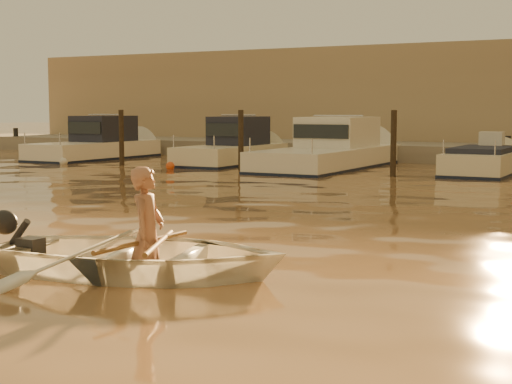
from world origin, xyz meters
The scene contains 18 objects.
ground_plane centered at (0.00, 0.00, 0.00)m, with size 160.00×160.00×0.00m, color olive.
dinghy centered at (1.63, -1.40, 0.26)m, with size 2.61×3.65×0.76m, color white.
person centered at (1.73, -1.37, 0.52)m, with size 0.60×0.39×1.64m, color #A16A50.
outboard_motor centered at (0.18, -1.78, 0.28)m, with size 0.90×0.40×0.70m, color black, non-canonical shape.
oar_port centered at (1.87, -1.34, 0.42)m, with size 0.06×0.06×2.10m, color brown.
oar_starboard centered at (1.68, -1.39, 0.42)m, with size 0.06×0.06×2.10m, color brown.
moored_boat_0 centered at (-13.61, 16.00, 0.62)m, with size 2.20×7.01×1.75m, color white, non-canonical shape.
moored_boat_1 centered at (-7.14, 16.00, 0.62)m, with size 2.04×6.16×1.75m, color #EEE5C7, non-canonical shape.
moored_boat_2 centered at (-3.24, 16.00, 0.62)m, with size 2.63×8.68×1.75m, color white, non-canonical shape.
moored_boat_3 centered at (2.07, 16.00, 0.22)m, with size 1.85×5.42×0.95m, color beige, non-canonical shape.
piling_0 centered at (-10.50, 13.80, 0.90)m, with size 0.18×0.18×2.20m, color #2D2319.
piling_1 centered at (-5.50, 13.80, 0.90)m, with size 0.18×0.18×2.20m, color #2D2319.
piling_2 centered at (-0.20, 13.80, 0.90)m, with size 0.18×0.18×2.20m, color #2D2319.
fender_a centered at (-12.43, 12.85, 0.10)m, with size 0.30×0.30×0.30m, color silver.
fender_b centered at (-7.77, 12.93, 0.10)m, with size 0.30×0.30×0.30m, color #DC4E19.
fender_c centered at (-2.61, 12.70, 0.10)m, with size 0.30×0.30×0.30m, color white.
quay centered at (0.00, 21.50, 0.15)m, with size 52.00×4.00×1.00m, color gray.
waterfront_building centered at (0.00, 27.00, 2.40)m, with size 46.00×7.00×4.80m, color #9E8466.
Camera 1 is at (7.36, -9.06, 2.04)m, focal length 55.00 mm.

